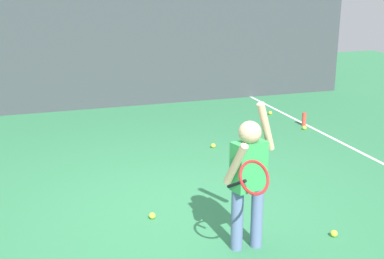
% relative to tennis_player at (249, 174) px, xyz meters
% --- Properties ---
extents(ground_plane, '(20.00, 20.00, 0.00)m').
position_rel_tennis_player_xyz_m(ground_plane, '(-0.35, 0.92, -0.73)').
color(ground_plane, '#2D7247').
extents(court_line_sideline, '(0.05, 9.00, 0.00)m').
position_rel_tennis_player_xyz_m(court_line_sideline, '(2.65, 1.92, -0.72)').
color(court_line_sideline, white).
rests_on(court_line_sideline, ground).
extents(back_fence_windscreen, '(10.03, 0.08, 3.71)m').
position_rel_tennis_player_xyz_m(back_fence_windscreen, '(-0.35, 5.72, 1.13)').
color(back_fence_windscreen, '#383D42').
rests_on(back_fence_windscreen, ground).
extents(fence_post_1, '(0.09, 0.09, 3.86)m').
position_rel_tennis_player_xyz_m(fence_post_1, '(-0.35, 5.78, 1.20)').
color(fence_post_1, slate).
rests_on(fence_post_1, ground).
extents(fence_post_2, '(0.09, 0.09, 3.86)m').
position_rel_tennis_player_xyz_m(fence_post_2, '(4.52, 5.78, 1.20)').
color(fence_post_2, slate).
rests_on(fence_post_2, ground).
extents(tennis_player, '(0.61, 0.70, 1.35)m').
position_rel_tennis_player_xyz_m(tennis_player, '(0.00, 0.00, 0.00)').
color(tennis_player, slate).
rests_on(tennis_player, ground).
extents(water_bottle, '(0.07, 0.07, 0.22)m').
position_rel_tennis_player_xyz_m(water_bottle, '(2.59, 3.43, -0.62)').
color(water_bottle, '#D83F33').
rests_on(water_bottle, ground).
extents(tennis_ball_0, '(0.07, 0.07, 0.07)m').
position_rel_tennis_player_xyz_m(tennis_ball_0, '(2.47, 3.20, -0.69)').
color(tennis_ball_0, '#CCE033').
rests_on(tennis_ball_0, ground).
extents(tennis_ball_1, '(0.07, 0.07, 0.07)m').
position_rel_tennis_player_xyz_m(tennis_ball_1, '(0.72, 2.80, -0.69)').
color(tennis_ball_1, '#CCE033').
rests_on(tennis_ball_1, ground).
extents(tennis_ball_2, '(0.07, 0.07, 0.07)m').
position_rel_tennis_player_xyz_m(tennis_ball_2, '(-0.67, 0.85, -0.69)').
color(tennis_ball_2, '#CCE033').
rests_on(tennis_ball_2, ground).
extents(tennis_ball_5, '(0.07, 0.07, 0.07)m').
position_rel_tennis_player_xyz_m(tennis_ball_5, '(0.89, -0.06, -0.69)').
color(tennis_ball_5, '#CCE033').
rests_on(tennis_ball_5, ground).
extents(tennis_ball_6, '(0.07, 0.07, 0.07)m').
position_rel_tennis_player_xyz_m(tennis_ball_6, '(2.37, 4.24, -0.69)').
color(tennis_ball_6, '#CCE033').
rests_on(tennis_ball_6, ground).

